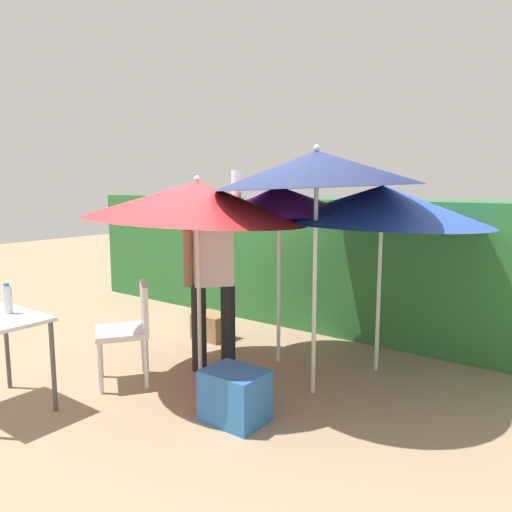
# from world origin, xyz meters

# --- Properties ---
(ground_plane) EXTENTS (24.00, 24.00, 0.00)m
(ground_plane) POSITION_xyz_m (0.00, 0.00, 0.00)
(ground_plane) COLOR #9E8466
(hedge_row) EXTENTS (8.00, 0.70, 1.58)m
(hedge_row) POSITION_xyz_m (0.00, 1.99, 0.79)
(hedge_row) COLOR #2D7033
(hedge_row) RESTS_ON ground_plane
(umbrella_rainbow) EXTENTS (1.68, 1.68, 2.06)m
(umbrella_rainbow) POSITION_xyz_m (0.69, 0.19, 1.87)
(umbrella_rainbow) COLOR silver
(umbrella_rainbow) RESTS_ON ground_plane
(umbrella_orange) EXTENTS (1.46, 1.46, 1.78)m
(umbrella_orange) POSITION_xyz_m (0.03, 0.63, 1.60)
(umbrella_orange) COLOR silver
(umbrella_orange) RESTS_ON ground_plane
(umbrella_yellow) EXTENTS (1.94, 1.94, 1.85)m
(umbrella_yellow) POSITION_xyz_m (-0.29, -0.16, 1.61)
(umbrella_yellow) COLOR silver
(umbrella_yellow) RESTS_ON ground_plane
(umbrella_navy) EXTENTS (1.96, 1.96, 1.79)m
(umbrella_navy) POSITION_xyz_m (0.90, 1.01, 1.57)
(umbrella_navy) COLOR silver
(umbrella_navy) RESTS_ON ground_plane
(person_vendor) EXTENTS (0.41, 0.49, 1.88)m
(person_vendor) POSITION_xyz_m (-0.35, 0.09, 0.93)
(person_vendor) COLOR black
(person_vendor) RESTS_ON ground_plane
(chair_plastic) EXTENTS (0.61, 0.61, 0.89)m
(chair_plastic) POSITION_xyz_m (-0.73, -0.58, 0.51)
(chair_plastic) COLOR silver
(chair_plastic) RESTS_ON ground_plane
(cooler_box) EXTENTS (0.45, 0.35, 0.39)m
(cooler_box) POSITION_xyz_m (0.48, -0.60, 0.20)
(cooler_box) COLOR #2D6BB7
(cooler_box) RESTS_ON ground_plane
(crate_cardboard) EXTENTS (0.40, 0.32, 0.29)m
(crate_cardboard) POSITION_xyz_m (-0.99, 0.78, 0.14)
(crate_cardboard) COLOR #9E7A4C
(crate_cardboard) RESTS_ON ground_plane
(bottle_water) EXTENTS (0.07, 0.07, 0.24)m
(bottle_water) POSITION_xyz_m (-1.12, -1.44, 0.86)
(bottle_water) COLOR silver
(bottle_water) RESTS_ON folding_table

